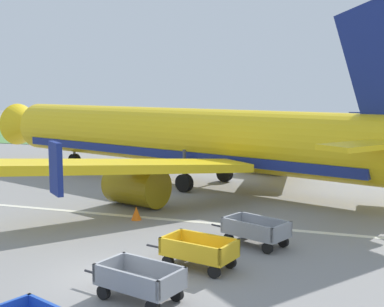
{
  "coord_description": "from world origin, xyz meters",
  "views": [
    {
      "loc": [
        7.79,
        -14.56,
        6.25
      ],
      "look_at": [
        -0.76,
        11.12,
        2.8
      ],
      "focal_mm": 47.53,
      "sensor_mm": 36.0,
      "label": 1
    }
  ],
  "objects_px": {
    "baggage_cart_third_in_row": "(199,251)",
    "baggage_cart_fourth_in_row": "(256,231)",
    "traffic_cone_near_plane": "(136,213)",
    "airplane": "(188,138)",
    "baggage_cart_second_in_row": "(139,281)"
  },
  "relations": [
    {
      "from": "baggage_cart_third_in_row",
      "to": "baggage_cart_fourth_in_row",
      "type": "xyz_separation_m",
      "value": [
        1.38,
        3.18,
        0.0
      ]
    },
    {
      "from": "traffic_cone_near_plane",
      "to": "airplane",
      "type": "bearing_deg",
      "value": 94.02
    },
    {
      "from": "baggage_cart_second_in_row",
      "to": "baggage_cart_third_in_row",
      "type": "xyz_separation_m",
      "value": [
        0.84,
        3.18,
        0.0
      ]
    },
    {
      "from": "baggage_cart_third_in_row",
      "to": "baggage_cart_second_in_row",
      "type": "bearing_deg",
      "value": -104.8
    },
    {
      "from": "airplane",
      "to": "baggage_cart_second_in_row",
      "type": "relative_size",
      "value": 10.11
    },
    {
      "from": "traffic_cone_near_plane",
      "to": "baggage_cart_fourth_in_row",
      "type": "bearing_deg",
      "value": -19.05
    },
    {
      "from": "baggage_cart_third_in_row",
      "to": "traffic_cone_near_plane",
      "type": "relative_size",
      "value": 5.58
    },
    {
      "from": "baggage_cart_third_in_row",
      "to": "traffic_cone_near_plane",
      "type": "bearing_deg",
      "value": 132.27
    },
    {
      "from": "baggage_cart_third_in_row",
      "to": "baggage_cart_fourth_in_row",
      "type": "distance_m",
      "value": 3.47
    },
    {
      "from": "baggage_cart_third_in_row",
      "to": "baggage_cart_fourth_in_row",
      "type": "relative_size",
      "value": 1.02
    },
    {
      "from": "airplane",
      "to": "baggage_cart_third_in_row",
      "type": "relative_size",
      "value": 10.09
    },
    {
      "from": "baggage_cart_fourth_in_row",
      "to": "traffic_cone_near_plane",
      "type": "relative_size",
      "value": 5.46
    },
    {
      "from": "airplane",
      "to": "baggage_cart_fourth_in_row",
      "type": "distance_m",
      "value": 13.85
    },
    {
      "from": "airplane",
      "to": "baggage_cart_fourth_in_row",
      "type": "relative_size",
      "value": 10.31
    },
    {
      "from": "airplane",
      "to": "baggage_cart_fourth_in_row",
      "type": "bearing_deg",
      "value": -59.58
    }
  ]
}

